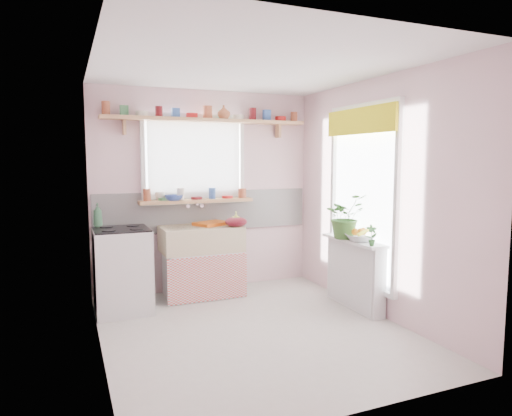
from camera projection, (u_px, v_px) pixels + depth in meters
name	position (u px, v px, depth m)	size (l,w,h in m)	color
room	(278.00, 183.00, 5.32)	(3.20, 3.20, 3.20)	beige
sink_unit	(202.00, 260.00, 5.51)	(0.95, 0.65, 1.11)	white
cooker	(123.00, 270.00, 4.92)	(0.58, 0.58, 0.93)	white
radiator_ledge	(355.00, 273.00, 5.06)	(0.22, 0.95, 0.78)	white
windowsill	(197.00, 201.00, 5.60)	(1.40, 0.22, 0.04)	tan
pine_shelf	(208.00, 120.00, 5.54)	(2.52, 0.24, 0.04)	tan
shelf_crockery	(206.00, 114.00, 5.53)	(2.47, 0.11, 0.12)	#A55133
sill_crockery	(195.00, 195.00, 5.59)	(1.35, 0.11, 0.12)	#A55133
dish_tray	(212.00, 223.00, 5.56)	(0.39, 0.29, 0.04)	#D15A12
colander	(236.00, 222.00, 5.42)	(0.26, 0.26, 0.12)	maroon
jade_plant	(345.00, 216.00, 5.04)	(0.45, 0.39, 0.50)	#396729
fruit_bowl	(360.00, 237.00, 4.89)	(0.33, 0.33, 0.08)	silver
herb_pot	(372.00, 235.00, 4.61)	(0.12, 0.08, 0.22)	#285D25
soap_bottle_sink	(236.00, 219.00, 5.42)	(0.08, 0.08, 0.18)	#D6DF63
sill_cup	(160.00, 196.00, 5.48)	(0.13, 0.13, 0.10)	#EEE4CE
sill_bowl	(174.00, 198.00, 5.43)	(0.21, 0.21, 0.07)	#314CA2
shelf_vase	(224.00, 112.00, 5.55)	(0.16, 0.16, 0.16)	#A35532
cooker_bottle	(98.00, 215.00, 4.97)	(0.10, 0.10, 0.26)	#38714B
fruit	(360.00, 232.00, 4.89)	(0.20, 0.14, 0.10)	orange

